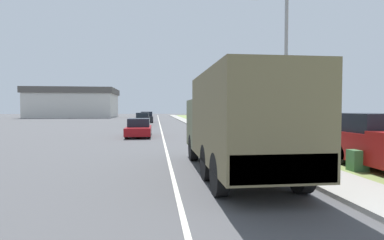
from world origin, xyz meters
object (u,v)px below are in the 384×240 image
car_nearest_ahead (139,128)px  car_third_ahead (147,118)px  lamp_post (281,60)px  car_second_ahead (143,120)px  military_truck (237,121)px

car_nearest_ahead → car_third_ahead: bearing=90.3°
car_nearest_ahead → car_third_ahead: car_third_ahead is taller
lamp_post → car_second_ahead: bearing=104.2°
car_second_ahead → car_third_ahead: size_ratio=1.10×
military_truck → car_second_ahead: military_truck is taller
military_truck → car_third_ahead: bearing=96.1°
military_truck → lamp_post: size_ratio=1.15×
military_truck → car_second_ahead: (-4.22, 29.09, -1.00)m
car_second_ahead → lamp_post: (6.72, -26.60, 3.37)m
military_truck → car_nearest_ahead: bearing=105.5°
car_nearest_ahead → lamp_post: (6.33, -11.32, 3.46)m
car_nearest_ahead → car_second_ahead: bearing=91.5°
military_truck → car_third_ahead: 37.35m
military_truck → car_nearest_ahead: size_ratio=1.58×
car_second_ahead → military_truck: bearing=-81.7°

